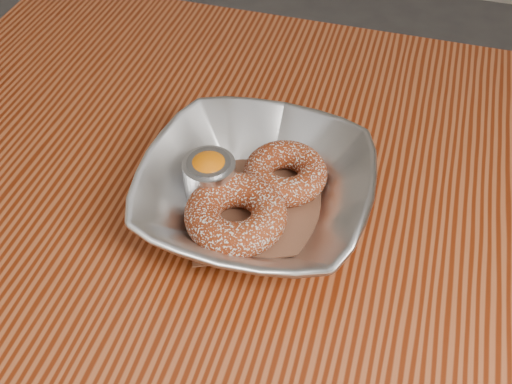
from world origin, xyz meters
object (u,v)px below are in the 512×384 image
(table, at_px, (346,288))
(serving_bowl, at_px, (256,192))
(donut_back, at_px, (285,173))
(donut_front, at_px, (236,214))
(ramekin, at_px, (210,176))

(table, distance_m, serving_bowl, 0.17)
(serving_bowl, bearing_deg, donut_back, 61.41)
(table, distance_m, donut_back, 0.16)
(donut_back, bearing_deg, donut_front, -114.05)
(serving_bowl, bearing_deg, donut_front, -108.32)
(table, height_order, ramekin, ramekin)
(ramekin, bearing_deg, serving_bowl, -3.27)
(donut_back, xyz_separation_m, ramekin, (-0.07, -0.04, 0.01))
(ramekin, bearing_deg, table, -1.50)
(serving_bowl, distance_m, donut_back, 0.05)
(donut_back, distance_m, ramekin, 0.08)
(serving_bowl, distance_m, donut_front, 0.04)
(table, height_order, serving_bowl, serving_bowl)
(donut_front, bearing_deg, serving_bowl, 71.68)
(donut_back, distance_m, donut_front, 0.08)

